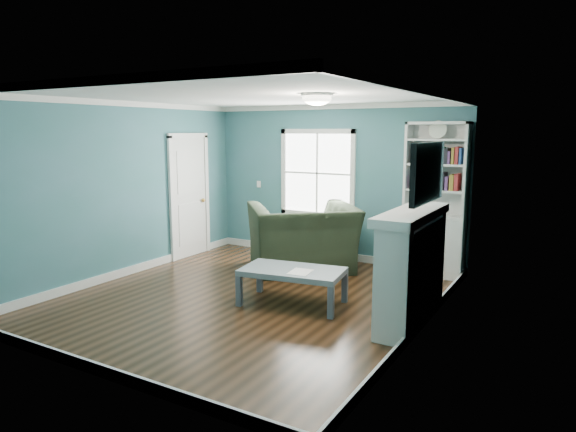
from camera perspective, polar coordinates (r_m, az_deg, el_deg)
The scene contains 13 objects.
floor at distance 6.84m, azimuth -4.17°, elevation -9.05°, with size 5.00×5.00×0.00m, color black.
room_walls at distance 6.52m, azimuth -4.33°, elevation 4.25°, with size 5.00×5.00×5.00m.
trim at distance 6.56m, azimuth -4.30°, elevation 1.25°, with size 4.50×5.00×2.60m.
window at distance 8.81m, azimuth 3.27°, elevation 4.76°, with size 1.40×0.06×1.50m.
bookshelf at distance 7.98m, azimuth 15.98°, elevation 0.10°, with size 0.90×0.35×2.31m.
fireplace at distance 5.97m, azimuth 13.68°, elevation -5.71°, with size 0.44×1.58×1.30m.
tv at distance 5.76m, azimuth 15.26°, elevation 4.69°, with size 0.06×1.10×0.65m, color black.
door at distance 9.03m, azimuth -10.89°, elevation 2.31°, with size 0.12×0.98×2.17m.
ceiling_fixture at distance 6.13m, azimuth 3.23°, elevation 12.99°, with size 0.38×0.38×0.15m.
light_switch at distance 9.44m, azimuth -3.26°, elevation 3.55°, with size 0.08×0.01×0.12m, color white.
recliner at distance 8.00m, azimuth 1.63°, elevation -1.21°, with size 1.58×1.03×1.38m, color black.
coffee_table at distance 6.48m, azimuth 0.51°, elevation -6.40°, with size 1.35×0.87×0.46m.
paper_sheet at distance 6.33m, azimuth 1.38°, elevation -6.22°, with size 0.25×0.32×0.00m, color white.
Camera 1 is at (3.68, -5.34, 2.17)m, focal length 32.00 mm.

